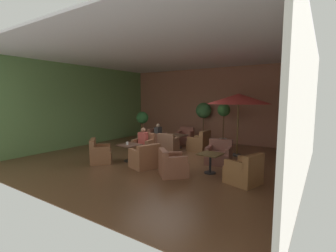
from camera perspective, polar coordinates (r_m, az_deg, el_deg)
name	(u,v)px	position (r m, az deg, el deg)	size (l,w,h in m)	color
ground_plane	(161,159)	(9.12, -1.56, -7.82)	(9.44, 8.99, 0.02)	brown
wall_back_brick	(210,105)	(12.75, 9.96, 4.88)	(9.44, 0.08, 3.80)	#9E634B
wall_left_accent	(80,106)	(12.13, -20.11, 4.49)	(0.08, 8.99, 3.80)	#648E4E
wall_right_plain	(308,112)	(7.26, 30.34, 2.85)	(0.08, 8.99, 3.80)	silver
ceiling_slab	(161,54)	(8.97, -1.64, 16.66)	(9.44, 8.99, 0.06)	silver
cafe_table_front_left	(130,149)	(8.79, -9.10, -5.36)	(0.75, 0.75, 0.61)	black
armchair_front_left_north	(145,159)	(7.93, -5.56, -7.74)	(0.99, 1.00, 0.80)	#925B3D
armchair_front_left_east	(144,147)	(9.69, -5.77, -5.01)	(0.86, 0.82, 0.86)	brown
armchair_front_left_south	(100,154)	(8.83, -15.90, -6.42)	(1.04, 1.04, 0.85)	brown
cafe_table_front_right	(210,158)	(7.41, 10.01, -7.53)	(0.69, 0.69, 0.61)	black
armchair_front_right_north	(244,172)	(6.76, 17.68, -10.39)	(0.96, 0.95, 0.84)	brown
armchair_front_right_east	(219,155)	(8.58, 12.02, -6.76)	(0.92, 0.91, 0.82)	brown
armchair_front_right_south	(172,166)	(7.12, 0.97, -9.41)	(1.06, 1.06, 0.78)	brown
cafe_table_mid_center	(178,138)	(10.94, 2.36, -2.79)	(0.81, 0.81, 0.61)	black
armchair_mid_center_north	(199,144)	(10.42, 7.49, -4.16)	(0.80, 0.79, 0.90)	brown
armchair_mid_center_east	(185,138)	(11.99, 4.14, -2.76)	(0.85, 0.85, 0.83)	brown
armchair_mid_center_south	(157,139)	(11.50, -2.55, -3.19)	(0.82, 0.79, 0.82)	brown
armchair_mid_center_west	(168,145)	(9.97, 0.07, -4.63)	(0.82, 0.87, 0.84)	brown
patio_umbrella_tall_red	(239,99)	(9.65, 16.43, 6.16)	(2.42, 2.42, 2.44)	#2D2D2D
potted_tree_left_corner	(142,123)	(12.33, -6.09, 0.75)	(0.61, 0.61, 1.58)	#A46040
potted_tree_mid_left	(224,117)	(11.37, 13.09, 2.17)	(0.59, 0.59, 2.02)	silver
potted_tree_mid_right	(204,115)	(12.45, 8.44, 2.67)	(0.79, 0.79, 2.04)	#A1634B
patron_blue_shirt	(158,131)	(11.42, -2.39, -1.23)	(0.25, 0.40, 0.64)	#3E3D3C
patron_by_window	(143,137)	(9.58, -5.93, -2.70)	(0.37, 0.30, 0.70)	#BC4A42
iced_drink_cup	(127,143)	(8.71, -9.65, -4.06)	(0.08, 0.08, 0.11)	white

